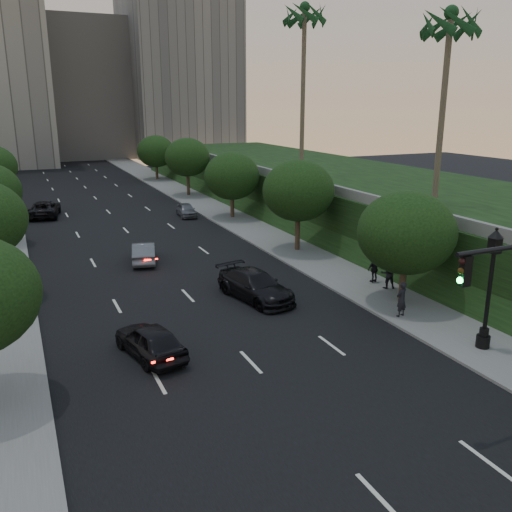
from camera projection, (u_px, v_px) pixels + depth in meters
name	position (u px, v px, depth m)	size (l,w,h in m)	color
ground	(309.00, 424.00, 18.62)	(160.00, 160.00, 0.00)	black
road_surface	(131.00, 235.00, 44.95)	(16.00, 140.00, 0.02)	black
sidewalk_right	(244.00, 224.00, 48.96)	(4.50, 140.00, 0.15)	slate
embankment	(366.00, 197.00, 51.30)	(18.00, 90.00, 4.00)	black
parapet_wall	(287.00, 177.00, 47.31)	(0.35, 90.00, 0.70)	slate
office_block_mid	(82.00, 90.00, 106.97)	(22.00, 18.00, 26.00)	#AAA39C
office_block_right	(178.00, 64.00, 107.41)	(20.00, 22.00, 36.00)	gray
tree_right_a	(406.00, 233.00, 28.59)	(5.20, 5.20, 6.24)	#38281C
tree_right_b	(298.00, 191.00, 38.99)	(5.20, 5.20, 6.74)	#38281C
tree_right_c	(232.00, 176.00, 50.54)	(5.20, 5.20, 6.24)	#38281C
tree_right_d	(187.00, 157.00, 62.69)	(5.20, 5.20, 6.74)	#38281C
tree_right_e	(156.00, 151.00, 76.00)	(5.20, 5.20, 6.24)	#38281C
palm_mid	(450.00, 24.00, 33.59)	(3.20, 3.20, 13.00)	#4C4233
palm_far	(305.00, 18.00, 46.42)	(3.20, 3.20, 15.50)	#4C4233
street_lamp	(489.00, 295.00, 23.45)	(0.64, 0.64, 5.62)	black
sedan_near_left	(150.00, 340.00, 23.39)	(1.76, 4.37, 1.49)	black
sedan_mid_left	(144.00, 252.00, 37.25)	(1.50, 4.31, 1.42)	slate
sedan_far_left	(44.00, 209.00, 52.07)	(2.59, 5.62, 1.56)	black
sedan_near_right	(255.00, 286.00, 30.24)	(2.22, 5.47, 1.59)	black
sedan_far_right	(186.00, 210.00, 52.26)	(1.51, 3.76, 1.28)	slate
pedestrian_a	(401.00, 299.00, 27.37)	(0.67, 0.44, 1.83)	black
pedestrian_b	(388.00, 273.00, 31.56)	(0.89, 0.69, 1.82)	black
pedestrian_c	(375.00, 269.00, 32.64)	(0.97, 0.40, 1.65)	black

